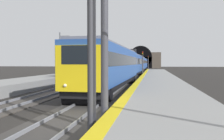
{
  "coord_description": "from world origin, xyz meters",
  "views": [
    {
      "loc": [
        -10.22,
        -3.89,
        2.63
      ],
      "look_at": [
        10.71,
        -0.38,
        2.01
      ],
      "focal_mm": 39.38,
      "sensor_mm": 36.0,
      "label": 1
    }
  ],
  "objects": [
    {
      "name": "railway_signal_mid",
      "position": [
        36.72,
        -1.91,
        2.85
      ],
      "size": [
        0.39,
        0.38,
        4.83
      ],
      "rotation": [
        0.0,
        0.0,
        3.14
      ],
      "color": "#4C4C54",
      "rests_on": "ground_plane"
    },
    {
      "name": "platform_right",
      "position": [
        0.0,
        -4.51,
        0.46
      ],
      "size": [
        112.0,
        4.45,
        0.92
      ],
      "primitive_type": "cube",
      "color": "gray",
      "rests_on": "ground_plane"
    },
    {
      "name": "tunnel_portal",
      "position": [
        114.14,
        2.31,
        3.97
      ],
      "size": [
        2.76,
        20.11,
        11.26
      ],
      "color": "#51473D",
      "rests_on": "ground_plane"
    },
    {
      "name": "railway_signal_near",
      "position": [
        -2.58,
        -1.91,
        3.58
      ],
      "size": [
        0.39,
        0.38,
        5.99
      ],
      "rotation": [
        0.0,
        0.0,
        3.14
      ],
      "color": "#38383D",
      "rests_on": "ground_plane"
    },
    {
      "name": "track_main_line",
      "position": [
        0.0,
        0.0,
        0.04
      ],
      "size": [
        160.0,
        3.08,
        0.21
      ],
      "color": "#383533",
      "rests_on": "ground_plane"
    },
    {
      "name": "platform_right_edge_strip",
      "position": [
        0.0,
        -2.54,
        0.92
      ],
      "size": [
        112.0,
        0.5,
        0.01
      ],
      "primitive_type": "cube",
      "color": "yellow",
      "rests_on": "platform_right"
    },
    {
      "name": "catenary_mast_far",
      "position": [
        29.52,
        11.74,
        3.98
      ],
      "size": [
        0.22,
        1.81,
        7.78
      ],
      "color": "#595B60",
      "rests_on": "ground_plane"
    },
    {
      "name": "train_adjacent_platform",
      "position": [
        47.0,
        4.63,
        2.29
      ],
      "size": [
        62.03,
        3.25,
        4.88
      ],
      "rotation": [
        0.0,
        0.0,
        0.02
      ],
      "color": "navy",
      "rests_on": "ground_plane"
    },
    {
      "name": "railway_signal_far",
      "position": [
        90.04,
        -1.91,
        3.14
      ],
      "size": [
        0.39,
        0.38,
        5.38
      ],
      "rotation": [
        0.0,
        0.0,
        3.14
      ],
      "color": "#4C4C54",
      "rests_on": "ground_plane"
    },
    {
      "name": "train_main_approaching",
      "position": [
        43.43,
        0.0,
        2.39
      ],
      "size": [
        81.42,
        3.37,
        5.07
      ],
      "rotation": [
        0.0,
        0.0,
        3.12
      ],
      "color": "#264C99",
      "rests_on": "ground_plane"
    },
    {
      "name": "ground_plane",
      "position": [
        0.0,
        0.0,
        0.0
      ],
      "size": [
        320.0,
        320.0,
        0.0
      ],
      "primitive_type": "plane",
      "color": "#282623"
    }
  ]
}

